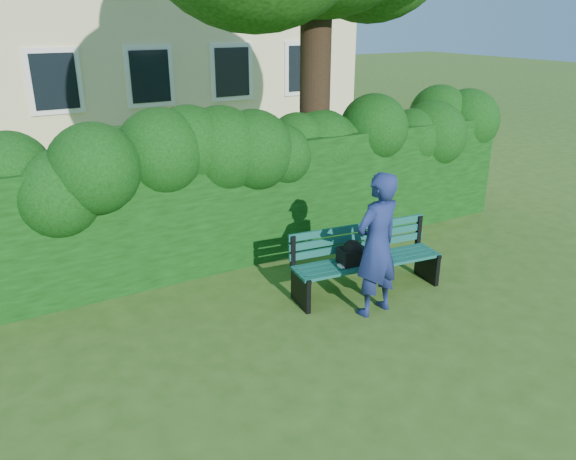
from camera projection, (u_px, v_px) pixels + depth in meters
ground at (312, 315)px, 7.06m from camera, size 80.00×80.00×0.00m
hedge at (235, 200)px, 8.51m from camera, size 10.00×1.00×1.80m
park_bench at (365, 257)px, 7.51m from camera, size 2.12×0.81×0.89m
man_reading at (377, 245)px, 6.82m from camera, size 0.73×0.53×1.83m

